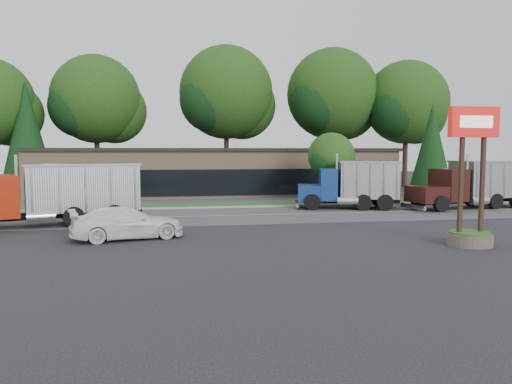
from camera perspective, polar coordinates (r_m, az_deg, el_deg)
The scene contains 19 objects.
ground at distance 22.42m, azimuth -3.93°, elevation -5.76°, with size 140.00×140.00×0.00m, color #36363C.
road at distance 31.28m, azimuth -5.60°, elevation -2.77°, with size 60.00×8.00×0.02m, color slate.
center_line at distance 31.28m, azimuth -5.60°, elevation -2.77°, with size 60.00×0.12×0.01m, color gold.
curb at distance 35.44m, azimuth -6.09°, elevation -1.88°, with size 60.00×0.30×0.12m, color #9E9E99.
grass_verge at distance 37.23m, azimuth -6.26°, elevation -1.56°, with size 60.00×3.40×0.03m, color #294F1B.
far_parking at distance 42.19m, azimuth -6.67°, elevation -0.82°, with size 60.00×7.00×0.02m, color slate.
strip_mall at distance 48.16m, azimuth -4.70°, elevation 2.27°, with size 32.00×12.00×4.00m, color tan.
bilo_sign at distance 23.31m, azimuth 23.36°, elevation -0.72°, with size 2.20×1.90×5.95m.
tree_far_b at distance 56.79m, azimuth -17.66°, elevation 9.60°, with size 9.98×9.39×14.24m.
tree_far_c at distance 56.74m, azimuth -3.27°, elevation 10.77°, with size 11.00×10.36×15.70m.
tree_far_d at distance 58.34m, azimuth 8.84°, elevation 10.50°, with size 10.95×10.30×15.62m.
tree_far_e at distance 59.44m, azimuth 16.87°, elevation 9.33°, with size 9.91×9.32×14.13m.
evergreen_left at distance 53.77m, azimuth -24.74°, elevation 6.37°, with size 4.79×4.79×10.90m.
evergreen_right at distance 45.69m, azimuth 19.44°, elevation 4.95°, with size 3.57×3.57×8.10m.
tree_verge at distance 38.97m, azimuth 8.65°, elevation 3.82°, with size 3.84×3.61×5.47m.
dump_truck_red at distance 29.28m, azimuth -21.92°, elevation -0.04°, with size 10.42×5.26×3.36m.
dump_truck_blue at distance 35.65m, azimuth 11.08°, elevation 0.99°, with size 7.29×4.04×3.36m.
dump_truck_maroon at distance 38.62m, azimuth 23.81°, elevation 0.98°, with size 9.53×4.13×3.36m.
rally_car at distance 23.92m, azimuth -14.48°, elevation -3.44°, with size 2.08×5.13×1.49m, color white.
Camera 1 is at (-2.20, -21.93, 4.10)m, focal length 35.00 mm.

